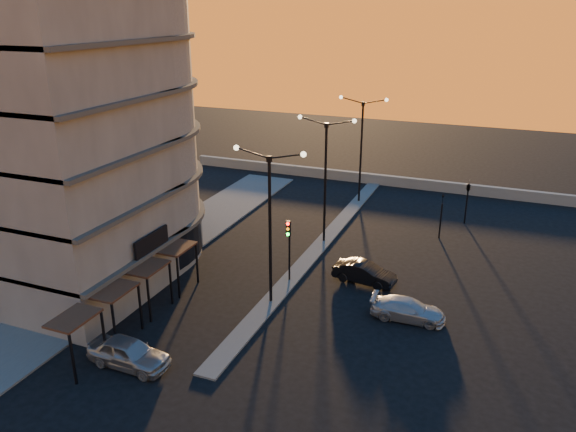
# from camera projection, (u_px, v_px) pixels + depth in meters

# --- Properties ---
(ground) EXTENTS (120.00, 120.00, 0.00)m
(ground) POSITION_uv_depth(u_px,v_px,m) (271.00, 302.00, 33.83)
(ground) COLOR black
(ground) RESTS_ON ground
(sidewalk_west) EXTENTS (5.00, 40.00, 0.12)m
(sidewalk_west) POSITION_uv_depth(u_px,v_px,m) (161.00, 250.00, 40.97)
(sidewalk_west) COLOR #51514F
(sidewalk_west) RESTS_ON ground
(median) EXTENTS (1.20, 36.00, 0.12)m
(median) POSITION_uv_depth(u_px,v_px,m) (324.00, 241.00, 42.50)
(median) COLOR #51514F
(median) RESTS_ON ground
(parapet) EXTENTS (44.00, 0.50, 1.00)m
(parapet) POSITION_uv_depth(u_px,v_px,m) (394.00, 181.00, 55.53)
(parapet) COLOR slate
(parapet) RESTS_ON ground
(building) EXTENTS (14.35, 17.08, 25.00)m
(building) POSITION_uv_depth(u_px,v_px,m) (61.00, 90.00, 34.59)
(building) COLOR #666059
(building) RESTS_ON ground
(streetlamp_near) EXTENTS (4.32, 0.32, 9.51)m
(streetlamp_near) POSITION_uv_depth(u_px,v_px,m) (270.00, 215.00, 31.87)
(streetlamp_near) COLOR black
(streetlamp_near) RESTS_ON ground
(streetlamp_mid) EXTENTS (4.32, 0.32, 9.51)m
(streetlamp_mid) POSITION_uv_depth(u_px,v_px,m) (325.00, 171.00, 40.56)
(streetlamp_mid) COLOR black
(streetlamp_mid) RESTS_ON ground
(streetlamp_far) EXTENTS (4.32, 0.32, 9.51)m
(streetlamp_far) POSITION_uv_depth(u_px,v_px,m) (361.00, 142.00, 49.24)
(streetlamp_far) COLOR black
(streetlamp_far) RESTS_ON ground
(traffic_light_main) EXTENTS (0.28, 0.44, 4.25)m
(traffic_light_main) POSITION_uv_depth(u_px,v_px,m) (289.00, 241.00, 35.31)
(traffic_light_main) COLOR black
(traffic_light_main) RESTS_ON ground
(signal_east_a) EXTENTS (0.13, 0.16, 3.60)m
(signal_east_a) POSITION_uv_depth(u_px,v_px,m) (441.00, 215.00, 42.51)
(signal_east_a) COLOR black
(signal_east_a) RESTS_ON ground
(signal_east_b) EXTENTS (0.42, 1.99, 3.60)m
(signal_east_b) POSITION_uv_depth(u_px,v_px,m) (468.00, 187.00, 45.05)
(signal_east_b) COLOR black
(signal_east_b) RESTS_ON ground
(car_hatchback) EXTENTS (4.33, 1.85, 1.46)m
(car_hatchback) POSITION_uv_depth(u_px,v_px,m) (129.00, 353.00, 27.63)
(car_hatchback) COLOR gray
(car_hatchback) RESTS_ON ground
(car_sedan) EXTENTS (4.20, 1.91, 1.34)m
(car_sedan) POSITION_uv_depth(u_px,v_px,m) (364.00, 273.00, 36.05)
(car_sedan) COLOR black
(car_sedan) RESTS_ON ground
(car_wagon) EXTENTS (4.27, 1.87, 1.22)m
(car_wagon) POSITION_uv_depth(u_px,v_px,m) (408.00, 309.00, 31.82)
(car_wagon) COLOR #A2A5A9
(car_wagon) RESTS_ON ground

